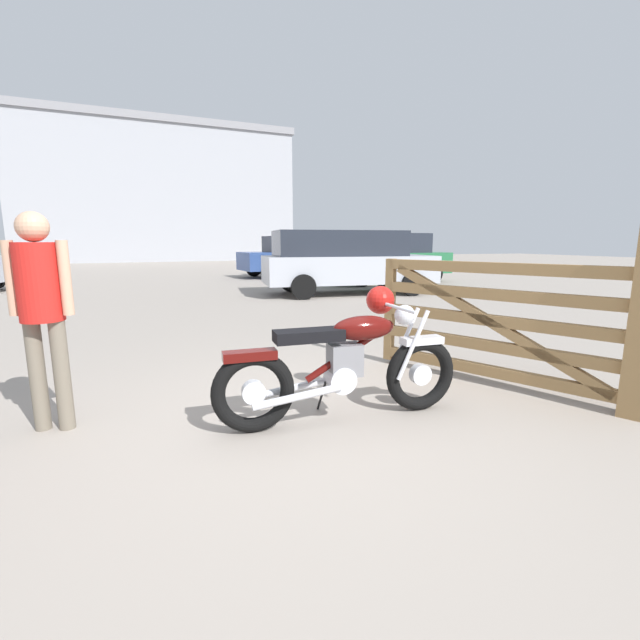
{
  "coord_description": "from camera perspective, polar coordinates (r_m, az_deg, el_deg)",
  "views": [
    {
      "loc": [
        -0.92,
        -3.16,
        1.44
      ],
      "look_at": [
        0.42,
        0.81,
        0.68
      ],
      "focal_mm": 24.06,
      "sensor_mm": 36.0,
      "label": 1
    }
  ],
  "objects": [
    {
      "name": "vintage_motorcycle",
      "position": [
        3.5,
        3.68,
        -5.43
      ],
      "size": [
        2.08,
        0.74,
        1.07
      ],
      "rotation": [
        0.0,
        0.0,
        -0.01
      ],
      "color": "black",
      "rests_on": "ground_plane"
    },
    {
      "name": "bystander",
      "position": [
        3.8,
        -33.13,
        2.27
      ],
      "size": [
        0.45,
        0.3,
        1.66
      ],
      "rotation": [
        0.0,
        0.0,
        4.47
      ],
      "color": "#706656",
      "rests_on": "ground_plane"
    },
    {
      "name": "blue_hatchback_right",
      "position": [
        18.09,
        -3.86,
        8.43
      ],
      "size": [
        4.42,
        2.43,
        1.67
      ],
      "rotation": [
        0.0,
        0.0,
        3.3
      ],
      "color": "black",
      "rests_on": "ground_plane"
    },
    {
      "name": "silver_sedan_mid",
      "position": [
        12.02,
        3.4,
        7.96
      ],
      "size": [
        4.82,
        2.24,
        1.74
      ],
      "rotation": [
        0.0,
        0.0,
        -0.08
      ],
      "color": "black",
      "rests_on": "ground_plane"
    },
    {
      "name": "pale_sedan_back",
      "position": [
        15.5,
        8.31,
        8.41
      ],
      "size": [
        4.89,
        2.43,
        1.74
      ],
      "rotation": [
        0.0,
        0.0,
        0.13
      ],
      "color": "black",
      "rests_on": "ground_plane"
    },
    {
      "name": "industrial_building",
      "position": [
        38.73,
        -20.59,
        15.13
      ],
      "size": [
        20.55,
        12.18,
        10.15
      ],
      "rotation": [
        0.0,
        0.0,
        0.08
      ],
      "color": "#9EA0A8",
      "rests_on": "ground_plane"
    },
    {
      "name": "timber_gate",
      "position": [
        4.51,
        25.16,
        -0.06
      ],
      "size": [
        1.34,
        2.29,
        1.6
      ],
      "rotation": [
        0.0,
        0.0,
        2.07
      ],
      "color": "olive",
      "rests_on": "ground_plane"
    },
    {
      "name": "ground_plane",
      "position": [
        3.59,
        -2.26,
        -13.33
      ],
      "size": [
        80.0,
        80.0,
        0.0
      ],
      "primitive_type": "plane",
      "color": "gray"
    }
  ]
}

